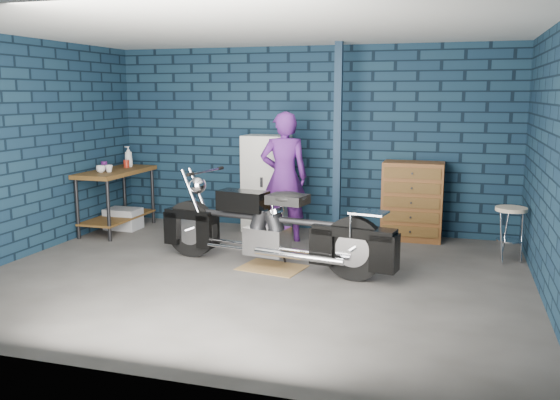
% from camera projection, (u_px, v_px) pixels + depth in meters
% --- Properties ---
extents(ground, '(6.00, 6.00, 0.00)m').
position_uv_depth(ground, '(253.00, 276.00, 6.64)').
color(ground, '#54514E').
rests_on(ground, ground).
extents(room_walls, '(6.02, 5.01, 2.71)m').
position_uv_depth(room_walls, '(268.00, 104.00, 6.83)').
color(room_walls, '#102337').
rests_on(room_walls, ground).
extents(support_post, '(0.10, 0.10, 2.70)m').
position_uv_depth(support_post, '(338.00, 143.00, 8.08)').
color(support_post, '#112337').
rests_on(support_post, ground).
extents(workbench, '(0.60, 1.40, 0.91)m').
position_uv_depth(workbench, '(117.00, 200.00, 8.78)').
color(workbench, brown).
rests_on(workbench, ground).
extents(drip_mat, '(0.81, 0.66, 0.01)m').
position_uv_depth(drip_mat, '(272.00, 268.00, 6.95)').
color(drip_mat, olive).
rests_on(drip_mat, ground).
extents(motorcycle, '(2.61, 1.12, 1.11)m').
position_uv_depth(motorcycle, '(272.00, 222.00, 6.85)').
color(motorcycle, black).
rests_on(motorcycle, ground).
extents(person, '(0.75, 0.62, 1.78)m').
position_uv_depth(person, '(284.00, 177.00, 8.10)').
color(person, '#562078').
rests_on(person, ground).
extents(storage_bin, '(0.50, 0.36, 0.31)m').
position_uv_depth(storage_bin, '(123.00, 219.00, 8.94)').
color(storage_bin, gray).
rests_on(storage_bin, ground).
extents(locker, '(0.66, 0.47, 1.41)m').
position_uv_depth(locker, '(266.00, 183.00, 8.78)').
color(locker, silver).
rests_on(locker, ground).
extents(tool_chest, '(0.82, 0.45, 1.09)m').
position_uv_depth(tool_chest, '(412.00, 201.00, 8.20)').
color(tool_chest, brown).
rests_on(tool_chest, ground).
extents(shop_stool, '(0.45, 0.45, 0.68)m').
position_uv_depth(shop_stool, '(510.00, 235.00, 7.14)').
color(shop_stool, '#BCAA8E').
rests_on(shop_stool, ground).
extents(cup_a, '(0.16, 0.16, 0.10)m').
position_uv_depth(cup_a, '(101.00, 169.00, 8.41)').
color(cup_a, '#BCAA8E').
rests_on(cup_a, workbench).
extents(cup_b, '(0.13, 0.13, 0.10)m').
position_uv_depth(cup_b, '(109.00, 169.00, 8.46)').
color(cup_b, '#BCAA8E').
rests_on(cup_b, workbench).
extents(mug_purple, '(0.11, 0.11, 0.12)m').
position_uv_depth(mug_purple, '(104.00, 166.00, 8.72)').
color(mug_purple, '#571A69').
rests_on(mug_purple, workbench).
extents(mug_red, '(0.09, 0.09, 0.12)m').
position_uv_depth(mug_red, '(126.00, 164.00, 8.96)').
color(mug_red, maroon).
rests_on(mug_red, workbench).
extents(bottle, '(0.16, 0.16, 0.32)m').
position_uv_depth(bottle, '(128.00, 157.00, 9.05)').
color(bottle, gray).
rests_on(bottle, workbench).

